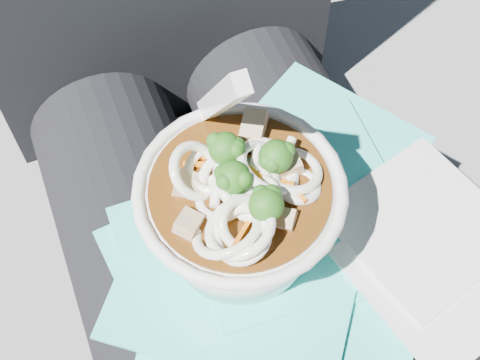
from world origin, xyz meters
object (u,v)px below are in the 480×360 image
object	(u,v)px
stone_ledge	(214,279)
person_body	(223,193)
plastic_bag	(265,243)
udon_bowl	(241,208)
lap	(260,288)

from	to	relation	value
stone_ledge	person_body	world-z (taller)	person_body
plastic_bag	udon_bowl	size ratio (longest dim) A/B	1.77
lap	person_body	size ratio (longest dim) A/B	0.47
stone_ledge	udon_bowl	xyz separation A→B (m)	(-0.02, -0.14, 0.45)
udon_bowl	plastic_bag	bearing A→B (deg)	-14.15
lap	person_body	distance (m)	0.09
person_body	plastic_bag	world-z (taller)	person_body
udon_bowl	lap	bearing A→B (deg)	-27.80
person_body	plastic_bag	distance (m)	0.11
plastic_bag	udon_bowl	xyz separation A→B (m)	(-0.02, 0.00, 0.06)
lap	person_body	world-z (taller)	person_body
stone_ledge	person_body	size ratio (longest dim) A/B	0.98
lap	person_body	bearing A→B (deg)	90.00
plastic_bag	lap	bearing A→B (deg)	-140.89
lap	person_body	xyz separation A→B (m)	(0.00, 0.09, 0.02)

